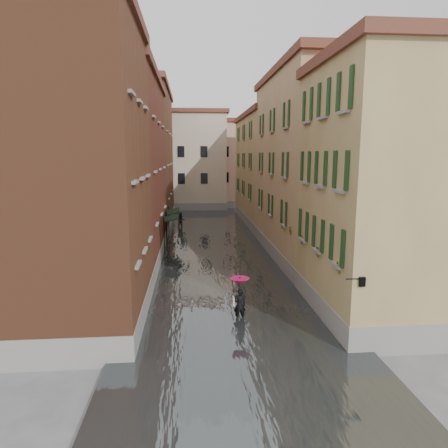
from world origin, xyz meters
name	(u,v)px	position (x,y,z in m)	size (l,w,h in m)	color
ground	(228,303)	(0.00, 0.00, 0.00)	(120.00, 120.00, 0.00)	#5C5C5E
floodwater	(213,245)	(0.00, 13.00, 0.10)	(10.00, 60.00, 0.20)	#3E4345
building_left_near	(70,181)	(-7.00, -2.00, 6.50)	(6.00, 8.00, 13.00)	brown
building_left_mid	(117,174)	(-7.00, 9.00, 6.25)	(6.00, 14.00, 12.50)	brown
building_left_far	(142,160)	(-7.00, 24.00, 7.00)	(6.00, 16.00, 14.00)	brown
building_right_near	(384,195)	(7.00, -2.00, 5.75)	(6.00, 8.00, 11.50)	#977D4E
building_right_mid	(312,170)	(7.00, 9.00, 6.50)	(6.00, 14.00, 13.00)	tan
building_right_far	(271,172)	(7.00, 24.00, 5.75)	(6.00, 16.00, 11.50)	#977D4E
building_end_cream	(182,162)	(-3.00, 38.00, 6.50)	(12.00, 9.00, 13.00)	beige
building_end_pink	(243,166)	(6.00, 40.00, 6.00)	(10.00, 9.00, 12.00)	#CB9E8F
awning_near	(171,219)	(-3.49, 12.51, 2.46)	(1.09, 2.78, 2.80)	black
awning_far	(173,212)	(-3.48, 16.26, 2.48)	(1.09, 3.39, 2.80)	black
wall_lantern	(361,281)	(4.33, -6.00, 3.01)	(0.71, 0.22, 0.35)	black
window_planters	(306,234)	(4.12, 0.45, 3.51)	(0.59, 10.83, 0.84)	maroon
pedestrian_main	(240,295)	(0.30, -2.31, 1.25)	(0.91, 0.91, 2.06)	black
pedestrian_far	(181,220)	(-2.88, 21.54, 0.85)	(0.82, 0.64, 1.70)	black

